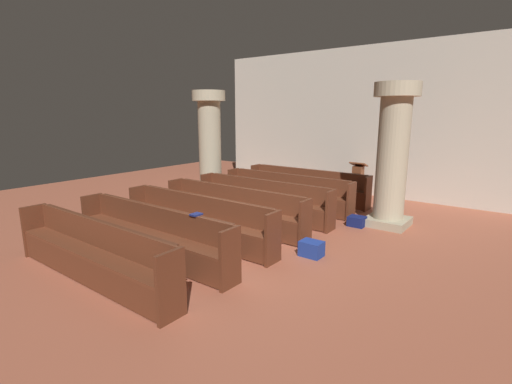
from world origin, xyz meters
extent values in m
plane|color=#AD5B42|center=(0.00, 0.00, 0.00)|extent=(19.20, 19.20, 0.00)
cube|color=beige|center=(0.00, 6.08, 2.25)|extent=(10.00, 0.16, 4.50)
cube|color=brown|center=(-0.76, 4.14, 0.47)|extent=(3.64, 0.38, 0.05)
cube|color=brown|center=(-0.76, 4.31, 0.70)|extent=(3.64, 0.04, 0.42)
cube|color=#562B1A|center=(-0.76, 4.36, 0.90)|extent=(3.49, 0.06, 0.02)
cube|color=#5B2D1B|center=(-2.61, 4.14, 0.46)|extent=(0.06, 0.44, 0.91)
cube|color=#5B2D1B|center=(1.08, 4.14, 0.46)|extent=(0.06, 0.44, 0.91)
cube|color=brown|center=(-0.76, 3.97, 0.23)|extent=(3.64, 0.03, 0.42)
cube|color=brown|center=(-0.76, 3.04, 0.47)|extent=(3.64, 0.38, 0.05)
cube|color=brown|center=(-0.76, 3.21, 0.70)|extent=(3.64, 0.04, 0.42)
cube|color=#562B1A|center=(-0.76, 3.25, 0.90)|extent=(3.49, 0.06, 0.02)
cube|color=#5B2D1B|center=(-2.61, 3.04, 0.46)|extent=(0.06, 0.44, 0.91)
cube|color=#5B2D1B|center=(1.08, 3.04, 0.46)|extent=(0.06, 0.44, 0.91)
cube|color=brown|center=(-0.76, 2.86, 0.23)|extent=(3.64, 0.03, 0.42)
cube|color=brown|center=(-0.76, 1.94, 0.47)|extent=(3.64, 0.38, 0.05)
cube|color=brown|center=(-0.76, 2.10, 0.70)|extent=(3.64, 0.04, 0.42)
cube|color=#562B1A|center=(-0.76, 2.15, 0.90)|extent=(3.49, 0.06, 0.02)
cube|color=#5B2D1B|center=(-2.61, 1.94, 0.46)|extent=(0.06, 0.44, 0.91)
cube|color=#5B2D1B|center=(1.08, 1.94, 0.46)|extent=(0.06, 0.44, 0.91)
cube|color=brown|center=(-0.76, 1.76, 0.23)|extent=(3.64, 0.03, 0.42)
cube|color=brown|center=(-0.76, 0.83, 0.47)|extent=(3.64, 0.38, 0.05)
cube|color=brown|center=(-0.76, 1.00, 0.70)|extent=(3.64, 0.04, 0.42)
cube|color=#562B1A|center=(-0.76, 1.05, 0.90)|extent=(3.49, 0.06, 0.02)
cube|color=#5B2D1B|center=(-2.61, 0.83, 0.46)|extent=(0.06, 0.44, 0.91)
cube|color=#5B2D1B|center=(1.08, 0.83, 0.46)|extent=(0.06, 0.44, 0.91)
cube|color=brown|center=(-0.76, 0.66, 0.23)|extent=(3.64, 0.03, 0.42)
cube|color=brown|center=(-0.76, -0.27, 0.47)|extent=(3.64, 0.38, 0.05)
cube|color=brown|center=(-0.76, -0.10, 0.70)|extent=(3.64, 0.04, 0.42)
cube|color=#562B1A|center=(-0.76, -0.06, 0.90)|extent=(3.49, 0.06, 0.02)
cube|color=#5B2D1B|center=(-2.61, -0.27, 0.46)|extent=(0.06, 0.44, 0.91)
cube|color=#5B2D1B|center=(1.08, -0.27, 0.46)|extent=(0.06, 0.44, 0.91)
cube|color=brown|center=(-0.76, -0.45, 0.23)|extent=(3.64, 0.03, 0.42)
cube|color=brown|center=(-0.76, -1.38, 0.47)|extent=(3.64, 0.38, 0.05)
cube|color=brown|center=(-0.76, -1.21, 0.70)|extent=(3.64, 0.04, 0.42)
cube|color=#562B1A|center=(-0.76, -1.16, 0.90)|extent=(3.49, 0.06, 0.02)
cube|color=#5B2D1B|center=(-2.61, -1.38, 0.46)|extent=(0.06, 0.44, 0.91)
cube|color=#5B2D1B|center=(1.08, -1.38, 0.46)|extent=(0.06, 0.44, 0.91)
cube|color=brown|center=(-0.76, -1.55, 0.23)|extent=(3.64, 0.03, 0.42)
cube|color=brown|center=(-0.76, -2.48, 0.47)|extent=(3.64, 0.38, 0.05)
cube|color=brown|center=(-0.76, -2.31, 0.70)|extent=(3.64, 0.04, 0.42)
cube|color=#562B1A|center=(-0.76, -2.26, 0.90)|extent=(3.49, 0.06, 0.02)
cube|color=#5B2D1B|center=(-2.61, -2.48, 0.46)|extent=(0.06, 0.44, 0.91)
cube|color=#5B2D1B|center=(1.08, -2.48, 0.46)|extent=(0.06, 0.44, 0.91)
cube|color=brown|center=(-0.76, -2.65, 0.23)|extent=(3.64, 0.03, 0.42)
cube|color=tan|center=(1.94, 3.14, 0.09)|extent=(0.90, 0.90, 0.18)
cylinder|color=#BCB293|center=(1.94, 3.14, 1.53)|extent=(0.67, 0.67, 2.69)
cylinder|color=beige|center=(1.94, 3.14, 3.02)|extent=(0.97, 0.97, 0.30)
cube|color=tan|center=(-3.42, 2.91, 0.09)|extent=(0.90, 0.90, 0.18)
cylinder|color=#BCB293|center=(-3.42, 2.91, 1.53)|extent=(0.67, 0.67, 2.69)
cylinder|color=beige|center=(-3.42, 2.91, 3.02)|extent=(0.97, 0.97, 0.30)
cube|color=brown|center=(0.25, 5.53, 0.03)|extent=(0.45, 0.45, 0.06)
cube|color=brown|center=(0.25, 5.53, 0.47)|extent=(0.28, 0.28, 0.95)
cube|color=brown|center=(0.25, 5.53, 1.01)|extent=(0.48, 0.35, 0.15)
cube|color=navy|center=(0.18, -1.17, 0.92)|extent=(0.14, 0.18, 0.03)
cube|color=navy|center=(1.40, 2.65, 0.11)|extent=(0.37, 0.32, 0.23)
cube|color=navy|center=(1.45, 0.43, 0.14)|extent=(0.40, 0.30, 0.28)
camera|label=1|loc=(4.41, -5.17, 2.53)|focal=25.83mm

